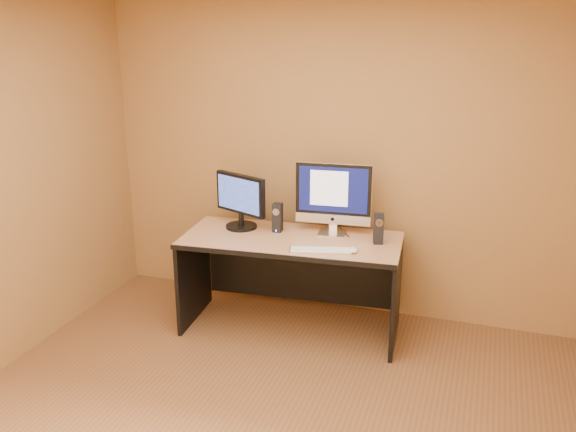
{
  "coord_description": "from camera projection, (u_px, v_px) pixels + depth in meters",
  "views": [
    {
      "loc": [
        1.16,
        -2.74,
        2.38
      ],
      "look_at": [
        -0.22,
        1.35,
        0.99
      ],
      "focal_mm": 38.0,
      "sensor_mm": 36.0,
      "label": 1
    }
  ],
  "objects": [
    {
      "name": "mouse",
      "position": [
        353.0,
        250.0,
        4.4
      ],
      "size": [
        0.09,
        0.12,
        0.04
      ],
      "primitive_type": "ellipsoid",
      "rotation": [
        0.0,
        0.0,
        0.27
      ],
      "color": "white",
      "rests_on": "desk"
    },
    {
      "name": "cable_a",
      "position": [
        344.0,
        232.0,
        4.81
      ],
      "size": [
        0.13,
        0.2,
        0.01
      ],
      "primitive_type": "cylinder",
      "rotation": [
        1.57,
        0.0,
        0.56
      ],
      "color": "black",
      "rests_on": "desk"
    },
    {
      "name": "cable_b",
      "position": [
        333.0,
        228.0,
        4.91
      ],
      "size": [
        0.09,
        0.17,
        0.01
      ],
      "primitive_type": "cylinder",
      "rotation": [
        1.57,
        0.0,
        -0.44
      ],
      "color": "black",
      "rests_on": "desk"
    },
    {
      "name": "speaker_right",
      "position": [
        379.0,
        229.0,
        4.55
      ],
      "size": [
        0.09,
        0.09,
        0.23
      ],
      "primitive_type": null,
      "rotation": [
        0.0,
        0.0,
        0.28
      ],
      "color": "black",
      "rests_on": "desk"
    },
    {
      "name": "speaker_left",
      "position": [
        278.0,
        218.0,
        4.8
      ],
      "size": [
        0.07,
        0.08,
        0.23
      ],
      "primitive_type": null,
      "rotation": [
        0.0,
        0.0,
        0.04
      ],
      "color": "black",
      "rests_on": "desk"
    },
    {
      "name": "walls",
      "position": [
        245.0,
        238.0,
        3.15
      ],
      "size": [
        4.0,
        4.0,
        2.6
      ],
      "primitive_type": null,
      "color": "olive",
      "rests_on": "ground"
    },
    {
      "name": "desk",
      "position": [
        291.0,
        284.0,
        4.81
      ],
      "size": [
        1.73,
        0.87,
        0.78
      ],
      "primitive_type": null,
      "rotation": [
        0.0,
        0.0,
        0.08
      ],
      "color": "tan",
      "rests_on": "ground"
    },
    {
      "name": "imac",
      "position": [
        333.0,
        199.0,
        4.7
      ],
      "size": [
        0.61,
        0.27,
        0.58
      ],
      "primitive_type": null,
      "rotation": [
        0.0,
        0.0,
        0.09
      ],
      "color": "silver",
      "rests_on": "desk"
    },
    {
      "name": "keyboard",
      "position": [
        320.0,
        250.0,
        4.42
      ],
      "size": [
        0.47,
        0.24,
        0.02
      ],
      "primitive_type": "cube",
      "rotation": [
        0.0,
        0.0,
        0.27
      ],
      "color": "silver",
      "rests_on": "desk"
    },
    {
      "name": "second_monitor",
      "position": [
        241.0,
        201.0,
        4.86
      ],
      "size": [
        0.56,
        0.42,
        0.44
      ],
      "primitive_type": null,
      "rotation": [
        0.0,
        0.0,
        -0.38
      ],
      "color": "black",
      "rests_on": "desk"
    }
  ]
}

